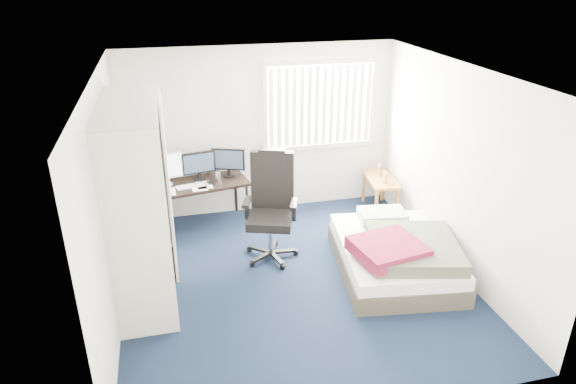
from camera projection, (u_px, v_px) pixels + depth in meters
The scene contains 10 objects.
ground at pixel (295, 281), 6.21m from camera, with size 4.20×4.20×0.00m, color black.
room_shell at pixel (296, 164), 5.60m from camera, with size 4.20×4.20×4.20m.
window_assembly at pixel (320, 105), 7.56m from camera, with size 1.72×0.09×1.32m.
closet at pixel (140, 183), 5.53m from camera, with size 0.64×1.84×2.22m.
desk at pixel (198, 179), 7.27m from camera, with size 1.45×0.86×1.13m.
office_chair at pixel (271, 217), 6.58m from camera, with size 0.84×0.84×1.41m.
footstool at pixel (276, 202), 7.81m from camera, with size 0.31×0.26×0.25m.
nightstand at pixel (381, 182), 7.79m from camera, with size 0.48×0.83×0.72m.
bed at pixel (396, 254), 6.29m from camera, with size 1.56×1.94×0.59m.
pine_box at pixel (154, 300), 5.59m from camera, with size 0.41×0.31×0.31m, color tan.
Camera 1 is at (-1.33, -5.06, 3.52)m, focal length 32.00 mm.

